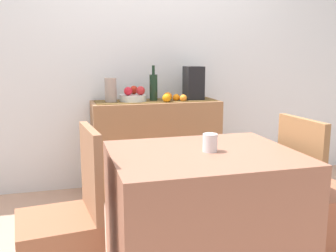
{
  "coord_description": "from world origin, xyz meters",
  "views": [
    {
      "loc": [
        -0.74,
        -2.44,
        1.26
      ],
      "look_at": [
        0.02,
        0.35,
        0.72
      ],
      "focal_mm": 40.78,
      "sensor_mm": 36.0,
      "label": 1
    }
  ],
  "objects": [
    {
      "name": "chair_by_corner",
      "position": [
        0.74,
        -0.55,
        0.27
      ],
      "size": [
        0.43,
        0.43,
        0.9
      ],
      "color": "#9D5B3F",
      "rests_on": "ground"
    },
    {
      "name": "apple_center",
      "position": [
        -0.19,
        0.95,
        0.94
      ],
      "size": [
        0.06,
        0.06,
        0.06
      ],
      "primitive_type": "sphere",
      "color": "#B6282D",
      "rests_on": "fruit_bowl"
    },
    {
      "name": "dining_table",
      "position": [
        -0.03,
        -0.55,
        0.37
      ],
      "size": [
        1.0,
        0.82,
        0.74
      ],
      "primitive_type": "cube",
      "color": "#97614B",
      "rests_on": "ground"
    },
    {
      "name": "ceramic_vase",
      "position": [
        -0.35,
        0.92,
        0.95
      ],
      "size": [
        0.1,
        0.1,
        0.22
      ],
      "primitive_type": "cylinder",
      "color": "#A49187",
      "rests_on": "sideboard_console"
    },
    {
      "name": "apple_right",
      "position": [
        -0.09,
        0.88,
        0.95
      ],
      "size": [
        0.08,
        0.08,
        0.08
      ],
      "primitive_type": "sphere",
      "color": "red",
      "rests_on": "fruit_bowl"
    },
    {
      "name": "ground_plane",
      "position": [
        0.0,
        0.0,
        -0.01
      ],
      "size": [
        6.4,
        6.4,
        0.02
      ],
      "primitive_type": "cube",
      "color": "tan",
      "rests_on": "ground"
    },
    {
      "name": "orange_loose_near_bowl",
      "position": [
        0.23,
        0.86,
        0.88
      ],
      "size": [
        0.06,
        0.06,
        0.06
      ],
      "primitive_type": "sphere",
      "color": "orange",
      "rests_on": "sideboard_console"
    },
    {
      "name": "orange_loose_mid",
      "position": [
        0.16,
        0.9,
        0.88
      ],
      "size": [
        0.08,
        0.08,
        0.08
      ],
      "primitive_type": "sphere",
      "color": "orange",
      "rests_on": "sideboard_console"
    },
    {
      "name": "apple_upper",
      "position": [
        -0.13,
        0.99,
        0.94
      ],
      "size": [
        0.07,
        0.07,
        0.07
      ],
      "primitive_type": "sphere",
      "color": "red",
      "rests_on": "fruit_bowl"
    },
    {
      "name": "apple_rear",
      "position": [
        -0.21,
        0.87,
        0.94
      ],
      "size": [
        0.08,
        0.08,
        0.08
      ],
      "primitive_type": "sphere",
      "color": "red",
      "rests_on": "fruit_bowl"
    },
    {
      "name": "room_wall_rear",
      "position": [
        0.0,
        1.18,
        1.35
      ],
      "size": [
        6.4,
        0.06,
        2.7
      ],
      "primitive_type": "cube",
      "color": "silver",
      "rests_on": "ground"
    },
    {
      "name": "table_runner",
      "position": [
        0.05,
        0.92,
        0.85
      ],
      "size": [
        1.08,
        0.32,
        0.01
      ],
      "primitive_type": "cube",
      "color": "brown",
      "rests_on": "sideboard_console"
    },
    {
      "name": "chair_near_window",
      "position": [
        -0.79,
        -0.55,
        0.27
      ],
      "size": [
        0.44,
        0.44,
        0.9
      ],
      "color": "#9B5E41",
      "rests_on": "ground"
    },
    {
      "name": "orange_loose_end",
      "position": [
        0.28,
        0.81,
        0.88
      ],
      "size": [
        0.06,
        0.06,
        0.06
      ],
      "primitive_type": "sphere",
      "color": "orange",
      "rests_on": "sideboard_console"
    },
    {
      "name": "orange_loose_far",
      "position": [
        0.12,
        0.8,
        0.88
      ],
      "size": [
        0.08,
        0.08,
        0.08
      ],
      "primitive_type": "sphere",
      "color": "orange",
      "rests_on": "sideboard_console"
    },
    {
      "name": "sideboard_console",
      "position": [
        0.05,
        0.92,
        0.42
      ],
      "size": [
        1.15,
        0.42,
        0.84
      ],
      "primitive_type": "cube",
      "color": "#936642",
      "rests_on": "ground"
    },
    {
      "name": "wine_bottle",
      "position": [
        0.03,
        0.92,
        0.97
      ],
      "size": [
        0.07,
        0.07,
        0.32
      ],
      "color": "#192F1E",
      "rests_on": "sideboard_console"
    },
    {
      "name": "coffee_cup",
      "position": [
        0.01,
        -0.55,
        0.79
      ],
      "size": [
        0.08,
        0.08,
        0.1
      ],
      "primitive_type": "cylinder",
      "color": "silver",
      "rests_on": "dining_table"
    },
    {
      "name": "fruit_bowl",
      "position": [
        -0.15,
        0.92,
        0.88
      ],
      "size": [
        0.24,
        0.24,
        0.06
      ],
      "primitive_type": "cylinder",
      "color": "silver",
      "rests_on": "table_runner"
    },
    {
      "name": "coffee_maker",
      "position": [
        0.41,
        0.92,
        1.0
      ],
      "size": [
        0.16,
        0.18,
        0.31
      ],
      "primitive_type": "cube",
      "color": "black",
      "rests_on": "sideboard_console"
    }
  ]
}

